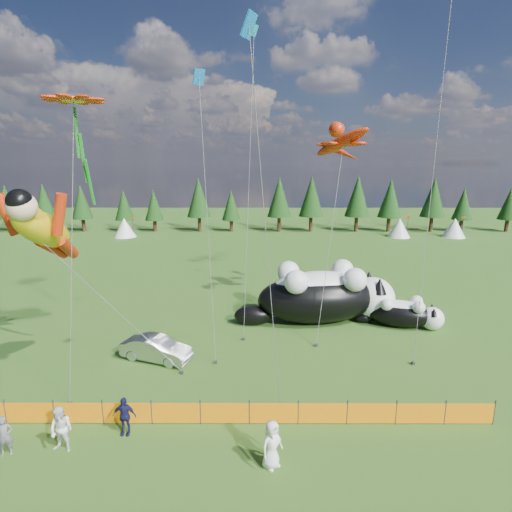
{
  "coord_description": "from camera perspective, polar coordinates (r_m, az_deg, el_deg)",
  "views": [
    {
      "loc": [
        1.31,
        -17.44,
        10.45
      ],
      "look_at": [
        1.26,
        4.0,
        5.49
      ],
      "focal_mm": 28.0,
      "sensor_mm": 36.0,
      "label": 1
    }
  ],
  "objects": [
    {
      "name": "spectator_a",
      "position": [
        18.41,
        -32.28,
        -20.91
      ],
      "size": [
        0.66,
        0.55,
        1.54
      ],
      "primitive_type": "imported",
      "rotation": [
        0.0,
        0.0,
        0.38
      ],
      "color": "#5D5E63",
      "rests_on": "ground"
    },
    {
      "name": "cat_small",
      "position": [
        28.05,
        20.41,
        -7.61
      ],
      "size": [
        5.48,
        2.96,
        2.01
      ],
      "rotation": [
        0.0,
        0.0,
        -0.26
      ],
      "color": "black",
      "rests_on": "ground"
    },
    {
      "name": "diamond_kite_a",
      "position": [
        22.88,
        -8.06,
        22.56
      ],
      "size": [
        1.44,
        3.36,
        15.69
      ],
      "color": "blue",
      "rests_on": "ground"
    },
    {
      "name": "gecko_kite",
      "position": [
        29.57,
        12.12,
        15.6
      ],
      "size": [
        6.78,
        11.08,
        14.26
      ],
      "color": "#B82509",
      "rests_on": "ground"
    },
    {
      "name": "diamond_kite_c",
      "position": [
        15.33,
        -0.81,
        28.13
      ],
      "size": [
        1.66,
        1.39,
        15.81
      ],
      "color": "blue",
      "rests_on": "ground"
    },
    {
      "name": "car",
      "position": [
        22.88,
        -14.0,
        -12.74
      ],
      "size": [
        4.16,
        2.57,
        1.29
      ],
      "primitive_type": "imported",
      "rotation": [
        0.0,
        0.0,
        1.24
      ],
      "color": "#B5B4B9",
      "rests_on": "ground"
    },
    {
      "name": "spectator_b",
      "position": [
        17.56,
        -26.07,
        -21.4
      ],
      "size": [
        0.95,
        0.66,
        1.79
      ],
      "primitive_type": "imported",
      "rotation": [
        0.0,
        0.0,
        -0.17
      ],
      "color": "white",
      "rests_on": "ground"
    },
    {
      "name": "spectator_c",
      "position": [
        17.64,
        -18.3,
        -20.87
      ],
      "size": [
        0.96,
        0.53,
        1.6
      ],
      "primitive_type": "imported",
      "rotation": [
        0.0,
        0.0,
        -0.05
      ],
      "color": "#16173D",
      "rests_on": "ground"
    },
    {
      "name": "spectator_e",
      "position": [
        15.41,
        2.27,
        -25.3
      ],
      "size": [
        1.03,
        1.0,
        1.78
      ],
      "primitive_type": "imported",
      "rotation": [
        0.0,
        0.0,
        0.72
      ],
      "color": "white",
      "rests_on": "ground"
    },
    {
      "name": "diamond_kite_d",
      "position": [
        28.18,
        -0.36,
        27.19
      ],
      "size": [
        1.06,
        5.76,
        19.57
      ],
      "color": "#0D8BA2",
      "rests_on": "ground"
    },
    {
      "name": "superhero_kite",
      "position": [
        19.39,
        -28.17,
        3.43
      ],
      "size": [
        7.56,
        4.64,
        10.64
      ],
      "color": "gold",
      "rests_on": "ground"
    },
    {
      "name": "ground",
      "position": [
        20.37,
        -3.74,
        -17.86
      ],
      "size": [
        160.0,
        160.0,
        0.0
      ],
      "primitive_type": "plane",
      "color": "#103309",
      "rests_on": "ground"
    },
    {
      "name": "cat_large",
      "position": [
        27.31,
        9.88,
        -5.43
      ],
      "size": [
        10.99,
        4.88,
        3.97
      ],
      "rotation": [
        0.0,
        0.0,
        0.13
      ],
      "color": "black",
      "rests_on": "ground"
    },
    {
      "name": "safety_fence",
      "position": [
        17.58,
        -4.47,
        -21.46
      ],
      "size": [
        22.06,
        0.06,
        1.1
      ],
      "color": "#262626",
      "rests_on": "ground"
    },
    {
      "name": "tree_line",
      "position": [
        62.78,
        -1.05,
        7.13
      ],
      "size": [
        90.0,
        4.0,
        8.0
      ],
      "primitive_type": null,
      "color": "black",
      "rests_on": "ground"
    },
    {
      "name": "flower_kite",
      "position": [
        20.06,
        -24.59,
        19.17
      ],
      "size": [
        2.91,
        4.1,
        13.34
      ],
      "color": "#B82509",
      "rests_on": "ground"
    },
    {
      "name": "festival_tents",
      "position": [
        58.95,
        9.64,
        4.02
      ],
      "size": [
        50.0,
        3.2,
        2.8
      ],
      "primitive_type": null,
      "color": "white",
      "rests_on": "ground"
    }
  ]
}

